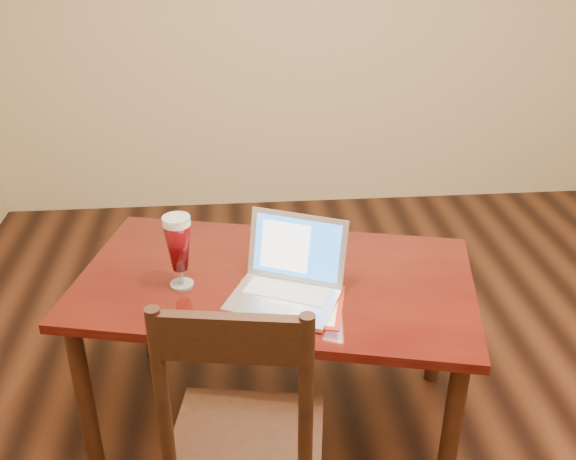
{
  "coord_description": "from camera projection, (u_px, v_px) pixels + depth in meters",
  "views": [
    {
      "loc": [
        -0.67,
        -1.66,
        1.94
      ],
      "look_at": [
        -0.5,
        0.33,
        0.9
      ],
      "focal_mm": 40.0,
      "sensor_mm": 36.0,
      "label": 1
    }
  ],
  "objects": [
    {
      "name": "dining_table",
      "position": [
        273.0,
        294.0,
        2.41
      ],
      "size": [
        1.6,
        1.13,
        0.96
      ],
      "rotation": [
        0.0,
        0.0,
        -0.23
      ],
      "color": "#451109",
      "rests_on": "ground"
    },
    {
      "name": "dining_chair",
      "position": [
        244.0,
        446.0,
        1.89
      ],
      "size": [
        0.52,
        0.5,
        1.07
      ],
      "rotation": [
        0.0,
        0.0,
        -0.16
      ],
      "color": "black",
      "rests_on": "ground"
    }
  ]
}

